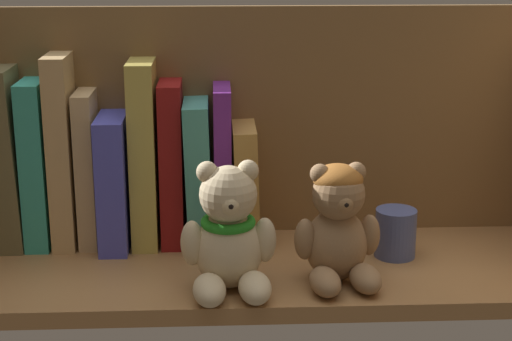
{
  "coord_description": "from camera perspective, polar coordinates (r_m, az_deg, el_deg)",
  "views": [
    {
      "loc": [
        -4.64,
        -93.46,
        40.94
      ],
      "look_at": [
        -0.11,
        0.0,
        13.95
      ],
      "focal_mm": 58.16,
      "sensor_mm": 36.0,
      "label": 1
    }
  ],
  "objects": [
    {
      "name": "book_9",
      "position": [
        1.07,
        -2.32,
        0.57
      ],
      "size": [
        2.14,
        12.9,
        20.55
      ],
      "primitive_type": "cube",
      "color": "#6C268D",
      "rests_on": "shelf_board"
    },
    {
      "name": "teddy_bear_smaller",
      "position": [
        0.95,
        5.68,
        -3.88
      ],
      "size": [
        10.35,
        10.67,
        14.0
      ],
      "color": "#93704C",
      "rests_on": "shelf_board"
    },
    {
      "name": "book_6",
      "position": [
        1.07,
        -7.65,
        1.32
      ],
      "size": [
        3.27,
        11.36,
        23.75
      ],
      "primitive_type": "cube",
      "rotation": [
        0.0,
        0.0,
        0.0
      ],
      "color": "tan",
      "rests_on": "shelf_board"
    },
    {
      "name": "book_5",
      "position": [
        1.08,
        -9.59,
        -0.43
      ],
      "size": [
        3.56,
        14.52,
        17.02
      ],
      "primitive_type": "cube",
      "color": "#4A4FCE",
      "rests_on": "shelf_board"
    },
    {
      "name": "book_1",
      "position": [
        1.1,
        -16.54,
        0.97
      ],
      "size": [
        3.93,
        11.02,
        23.05
      ],
      "primitive_type": "cube",
      "rotation": [
        0.0,
        -0.03,
        0.0
      ],
      "color": "brown",
      "rests_on": "shelf_board"
    },
    {
      "name": "teddy_bear_larger",
      "position": [
        0.92,
        -1.88,
        -4.56
      ],
      "size": [
        10.92,
        11.14,
        14.9
      ],
      "color": "beige",
      "rests_on": "shelf_board"
    },
    {
      "name": "book_7",
      "position": [
        1.07,
        -5.77,
        0.65
      ],
      "size": [
        2.86,
        10.5,
        21.05
      ],
      "primitive_type": "cube",
      "color": "maroon",
      "rests_on": "shelf_board"
    },
    {
      "name": "shelf_back_panel",
      "position": [
        1.09,
        -0.27,
        2.87
      ],
      "size": [
        75.62,
        1.2,
        31.97
      ],
      "primitive_type": "cube",
      "color": "brown",
      "rests_on": "ground"
    },
    {
      "name": "book_2",
      "position": [
        1.1,
        -14.7,
        0.59
      ],
      "size": [
        3.01,
        10.5,
        21.33
      ],
      "primitive_type": "cube",
      "rotation": [
        0.0,
        -0.0,
        0.0
      ],
      "color": "teal",
      "rests_on": "shelf_board"
    },
    {
      "name": "book_4",
      "position": [
        1.09,
        -11.39,
        0.27
      ],
      "size": [
        2.32,
        9.94,
        19.89
      ],
      "primitive_type": "cube",
      "color": "tan",
      "rests_on": "shelf_board"
    },
    {
      "name": "pillar_candle",
      "position": [
        1.04,
        9.57,
        -4.26
      ],
      "size": [
        5.08,
        5.08,
        6.07
      ],
      "primitive_type": "cylinder",
      "color": "#4C5B99",
      "rests_on": "shelf_board"
    },
    {
      "name": "book_10",
      "position": [
        1.08,
        -0.74,
        -0.69
      ],
      "size": [
        3.37,
        13.4,
        15.6
      ],
      "primitive_type": "cube",
      "rotation": [
        0.0,
        -0.03,
        0.0
      ],
      "color": "#B98A42",
      "rests_on": "shelf_board"
    },
    {
      "name": "book_8",
      "position": [
        1.08,
        -3.94,
        0.06
      ],
      "size": [
        3.6,
        13.31,
        18.72
      ],
      "primitive_type": "cube",
      "rotation": [
        0.0,
        -0.03,
        0.0
      ],
      "color": "teal",
      "rests_on": "shelf_board"
    },
    {
      "name": "book_3",
      "position": [
        1.08,
        -13.03,
        1.43
      ],
      "size": [
        2.97,
        10.67,
        24.55
      ],
      "primitive_type": "cube",
      "rotation": [
        0.0,
        -0.0,
        0.0
      ],
      "color": "tan",
      "rests_on": "shelf_board"
    },
    {
      "name": "shelf_board",
      "position": [
        1.02,
        0.06,
        -7.02
      ],
      "size": [
        73.22,
        24.12,
        2.0
      ],
      "primitive_type": "cube",
      "color": "#9E7042",
      "rests_on": "ground"
    }
  ]
}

